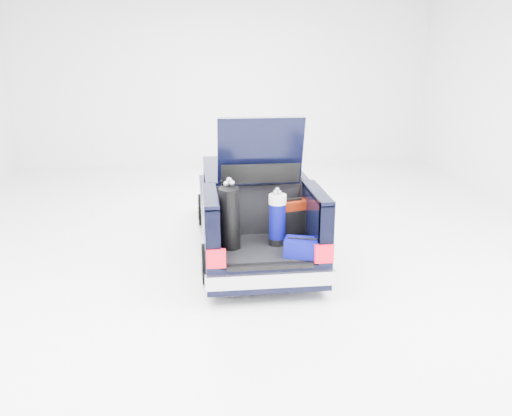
{
  "coord_description": "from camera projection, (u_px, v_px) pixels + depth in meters",
  "views": [
    {
      "loc": [
        -1.02,
        -8.9,
        3.48
      ],
      "look_at": [
        0.0,
        -0.5,
        0.9
      ],
      "focal_mm": 38.0,
      "sensor_mm": 36.0,
      "label": 1
    }
  ],
  "objects": [
    {
      "name": "ground",
      "position": [
        253.0,
        248.0,
        9.59
      ],
      "size": [
        14.0,
        14.0,
        0.0
      ],
      "primitive_type": "plane",
      "color": "white",
      "rests_on": "ground"
    },
    {
      "name": "blue_golf_bag",
      "position": [
        277.0,
        219.0,
        8.0
      ],
      "size": [
        0.33,
        0.33,
        0.87
      ],
      "rotation": [
        0.0,
        0.0,
        0.3
      ],
      "color": "black",
      "rests_on": "car"
    },
    {
      "name": "blue_duffel",
      "position": [
        303.0,
        247.0,
        7.63
      ],
      "size": [
        0.59,
        0.48,
        0.27
      ],
      "rotation": [
        0.0,
        0.0,
        -0.31
      ],
      "color": "#040461",
      "rests_on": "car"
    },
    {
      "name": "car",
      "position": [
        252.0,
        210.0,
        9.49
      ],
      "size": [
        1.87,
        4.65,
        2.47
      ],
      "color": "black",
      "rests_on": "ground"
    },
    {
      "name": "red_suitcase",
      "position": [
        294.0,
        220.0,
        8.27
      ],
      "size": [
        0.43,
        0.34,
        0.64
      ],
      "rotation": [
        0.0,
        0.0,
        0.26
      ],
      "color": "#611303",
      "rests_on": "car"
    },
    {
      "name": "black_golf_bag",
      "position": [
        230.0,
        218.0,
        7.78
      ],
      "size": [
        0.39,
        0.46,
        1.06
      ],
      "rotation": [
        0.0,
        0.0,
        -0.28
      ],
      "color": "black",
      "rests_on": "car"
    }
  ]
}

